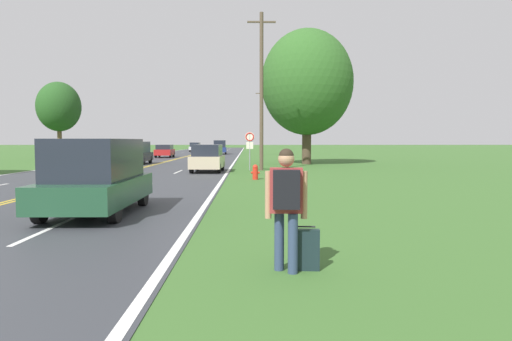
% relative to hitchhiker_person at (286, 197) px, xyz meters
% --- Properties ---
extents(hitchhiker_person, '(0.61, 0.45, 1.79)m').
position_rel_hitchhiker_person_xyz_m(hitchhiker_person, '(0.00, 0.00, 0.00)').
color(hitchhiker_person, navy).
rests_on(hitchhiker_person, ground).
extents(suitcase, '(0.42, 0.16, 0.66)m').
position_rel_hitchhiker_person_xyz_m(suitcase, '(0.29, 0.12, -0.79)').
color(suitcase, '#19282D').
rests_on(suitcase, ground).
extents(fire_hydrant, '(0.43, 0.27, 0.74)m').
position_rel_hitchhiker_person_xyz_m(fire_hydrant, '(-0.22, 15.75, -0.72)').
color(fire_hydrant, red).
rests_on(fire_hydrant, ground).
extents(traffic_sign, '(0.60, 0.10, 2.44)m').
position_rel_hitchhiker_person_xyz_m(traffic_sign, '(-0.48, 22.66, 0.74)').
color(traffic_sign, gray).
rests_on(traffic_sign, ground).
extents(utility_pole_midground, '(1.80, 0.24, 9.95)m').
position_rel_hitchhiker_person_xyz_m(utility_pole_midground, '(0.27, 22.70, 4.04)').
color(utility_pole_midground, brown).
rests_on(utility_pole_midground, ground).
extents(utility_pole_far, '(1.80, 0.24, 8.67)m').
position_rel_hitchhiker_person_xyz_m(utility_pole_far, '(1.26, 53.73, 3.39)').
color(utility_pole_far, brown).
rests_on(utility_pole_far, ground).
extents(tree_behind_sign, '(4.18, 4.18, 7.61)m').
position_rel_hitchhiker_person_xyz_m(tree_behind_sign, '(-19.08, 38.54, 4.08)').
color(tree_behind_sign, brown).
rests_on(tree_behind_sign, ground).
extents(tree_mid_treeline, '(7.34, 7.34, 10.78)m').
position_rel_hitchhiker_person_xyz_m(tree_mid_treeline, '(4.14, 30.34, 5.45)').
color(tree_mid_treeline, '#473828').
rests_on(tree_mid_treeline, ground).
extents(car_dark_green_van_nearest, '(1.93, 4.55, 1.95)m').
position_rel_hitchhiker_person_xyz_m(car_dark_green_van_nearest, '(-4.49, 5.39, -0.10)').
color(car_dark_green_van_nearest, black).
rests_on(car_dark_green_van_nearest, ground).
extents(car_champagne_hatchback_approaching, '(1.90, 3.98, 1.66)m').
position_rel_hitchhiker_person_xyz_m(car_champagne_hatchback_approaching, '(-3.04, 21.19, -0.24)').
color(car_champagne_hatchback_approaching, black).
rests_on(car_champagne_hatchback_approaching, ground).
extents(car_black_van_mid_near, '(1.80, 4.01, 1.82)m').
position_rel_hitchhiker_person_xyz_m(car_black_van_mid_near, '(-9.59, 30.53, -0.17)').
color(car_black_van_mid_near, black).
rests_on(car_black_van_mid_near, ground).
extents(car_red_hatchback_mid_far, '(1.89, 3.85, 1.44)m').
position_rel_hitchhiker_person_xyz_m(car_red_hatchback_mid_far, '(-10.00, 44.95, -0.33)').
color(car_red_hatchback_mid_far, black).
rests_on(car_red_hatchback_mid_far, ground).
extents(car_dark_blue_van_receding, '(1.97, 4.69, 1.93)m').
position_rel_hitchhiker_person_xyz_m(car_dark_blue_van_receding, '(-4.58, 57.19, -0.09)').
color(car_dark_blue_van_receding, black).
rests_on(car_dark_blue_van_receding, ground).
extents(car_silver_hatchback_distant, '(1.73, 3.86, 1.58)m').
position_rel_hitchhiker_person_xyz_m(car_silver_hatchback_distant, '(-9.71, 71.52, -0.26)').
color(car_silver_hatchback_distant, black).
rests_on(car_silver_hatchback_distant, ground).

